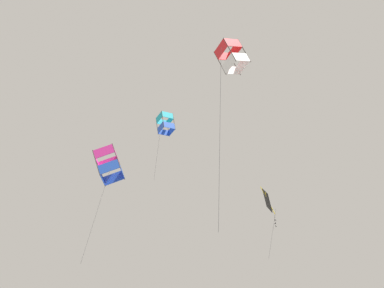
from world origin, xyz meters
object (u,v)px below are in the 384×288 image
at_px(kite_box_low_drifter, 109,165).
at_px(kite_box_far_centre, 232,57).
at_px(kite_diamond_near_right, 267,200).
at_px(kite_box_upper_right, 165,124).

relative_size(kite_box_low_drifter, kite_box_far_centre, 0.87).
bearing_deg(kite_box_low_drifter, kite_diamond_near_right, 115.66).
bearing_deg(kite_box_upper_right, kite_box_far_centre, -10.05).
height_order(kite_box_low_drifter, kite_box_far_centre, kite_box_low_drifter).
distance_m(kite_box_low_drifter, kite_box_upper_right, 5.83).
bearing_deg(kite_box_far_centre, kite_box_upper_right, 174.14).
relative_size(kite_box_low_drifter, kite_diamond_near_right, 1.41).
bearing_deg(kite_box_far_centre, kite_box_low_drifter, -168.37).
xyz_separation_m(kite_diamond_near_right, kite_box_far_centre, (-11.56, 9.53, -0.19)).
relative_size(kite_box_low_drifter, kite_box_upper_right, 1.45).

